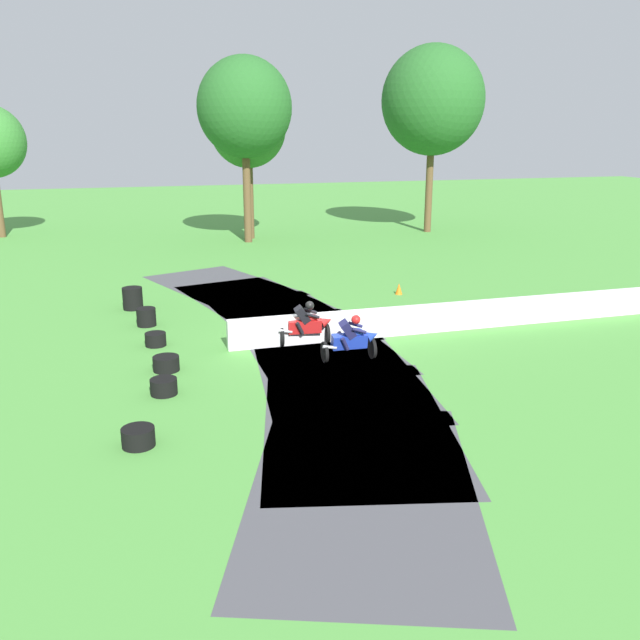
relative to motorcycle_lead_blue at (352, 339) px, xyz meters
name	(u,v)px	position (x,y,z in m)	size (l,w,h in m)	color
ground_plane	(314,342)	(-0.58, 1.95, -0.65)	(120.00, 120.00, 0.00)	#4C933D
track_asphalt	(292,344)	(-1.27, 1.94, -0.65)	(7.10, 25.23, 0.01)	#47474C
safety_barrier	(454,316)	(4.17, 2.01, -0.20)	(0.30, 14.82, 0.90)	white
motorcycle_lead_blue	(352,339)	(0.00, 0.00, 0.00)	(1.69, 0.76, 1.43)	black
motorcycle_chase_red	(307,324)	(-0.84, 1.76, 0.01)	(1.70, 0.78, 1.42)	black
tire_stack_near	(138,437)	(-5.91, -3.83, -0.45)	(0.68, 0.68, 0.40)	black
tire_stack_mid_a	(164,387)	(-5.25, -1.10, -0.45)	(0.66, 0.66, 0.40)	black
tire_stack_mid_b	(166,363)	(-5.09, 0.61, -0.45)	(0.71, 0.71, 0.40)	black
tire_stack_far	(156,339)	(-5.27, 2.91, -0.45)	(0.63, 0.63, 0.40)	black
tire_stack_extra_a	(146,317)	(-5.46, 5.19, -0.35)	(0.63, 0.63, 0.60)	black
tire_stack_extra_b	(133,298)	(-5.86, 7.53, -0.25)	(0.71, 0.71, 0.80)	black
traffic_cone	(399,289)	(4.29, 7.02, -0.43)	(0.28, 0.28, 0.44)	orange
tree_far_right	(248,128)	(1.14, 22.55, 5.69)	(4.36, 4.36, 8.67)	brown
tree_mid_rise	(433,101)	(12.38, 22.12, 7.26)	(6.19, 6.19, 11.19)	brown
tree_behind_barrier	(245,108)	(0.76, 21.25, 6.75)	(5.20, 5.20, 10.16)	brown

